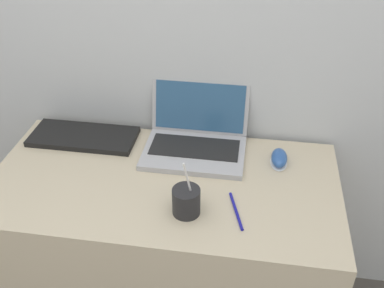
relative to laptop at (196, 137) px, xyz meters
The scene contains 6 objects.
desk 0.45m from the laptop, 111.48° to the right, with size 1.14×0.59×0.71m.
laptop is the anchor object (origin of this frame).
drink_cup 0.34m from the laptop, 86.34° to the right, with size 0.08×0.08×0.20m.
computer_mouse 0.30m from the laptop, ahead, with size 0.06×0.11×0.04m.
external_keyboard 0.42m from the laptop, behind, with size 0.39×0.17×0.02m.
pen 0.36m from the laptop, 61.97° to the right, with size 0.05×0.15×0.01m.
Camera 1 is at (0.27, -0.82, 1.63)m, focal length 42.00 mm.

